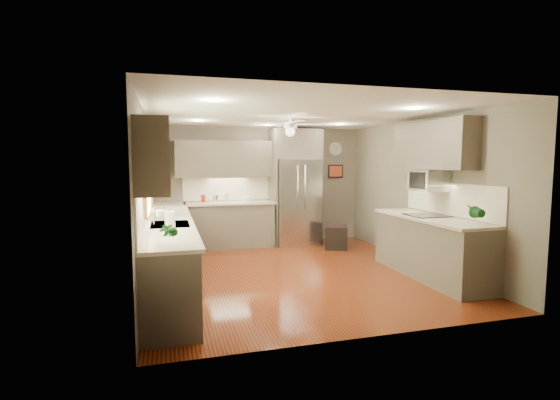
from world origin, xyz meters
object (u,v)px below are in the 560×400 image
canister_b (216,199)px  stool (336,237)px  paper_towel (170,223)px  refrigerator (296,189)px  canister_c (227,198)px  canister_a (203,199)px  microwave (428,180)px  bowl (247,200)px  potted_plant_right (475,212)px  potted_plant_left (168,231)px  soap_bottle (160,213)px

canister_b → stool: 2.58m
stool → paper_towel: size_ratio=2.00×
refrigerator → stool: 1.34m
canister_c → refrigerator: bearing=-3.0°
canister_a → microwave: 4.33m
canister_a → microwave: (3.28, -2.80, 0.46)m
microwave → paper_towel: size_ratio=1.92×
bowl → microwave: bearing=-48.7°
canister_a → canister_c: bearing=-1.9°
paper_towel → microwave: bearing=11.1°
canister_a → refrigerator: refrigerator is taller
potted_plant_right → refrigerator: bearing=107.6°
potted_plant_left → microwave: (3.98, 1.38, 0.39)m
canister_c → microwave: 3.97m
potted_plant_right → stool: size_ratio=0.64×
stool → paper_towel: 4.37m
potted_plant_left → soap_bottle: bearing=93.3°
canister_b → microwave: 4.15m
bowl → paper_towel: 3.84m
bowl → microwave: (2.40, -2.73, 0.51)m
canister_b → bowl: (0.63, -0.07, -0.04)m
potted_plant_right → soap_bottle: bearing=158.4°
potted_plant_left → canister_c: bearing=74.1°
canister_a → canister_b: size_ratio=0.94×
canister_c → microwave: (2.79, -2.78, 0.45)m
soap_bottle → microwave: bearing=-6.0°
stool → canister_c: bearing=159.6°
potted_plant_right → microwave: 1.21m
canister_c → potted_plant_right: size_ratio=0.45×
soap_bottle → bowl: bearing=53.7°
canister_b → potted_plant_left: 4.29m
potted_plant_left → stool: size_ratio=0.53×
bowl → paper_towel: size_ratio=0.73×
stool → paper_towel: bearing=-139.6°
potted_plant_right → paper_towel: potted_plant_right is taller
canister_b → bowl: canister_b is taller
canister_c → potted_plant_left: bearing=-105.9°
potted_plant_right → canister_a: bearing=128.8°
canister_a → paper_towel: 3.64m
canister_a → potted_plant_right: (3.17, -3.95, 0.10)m
microwave → potted_plant_left: bearing=-160.9°
canister_c → bowl: size_ratio=0.79×
potted_plant_left → refrigerator: size_ratio=0.12×
bowl → microwave: microwave is taller
soap_bottle → canister_b: bearing=65.9°
potted_plant_left → paper_towel: 0.60m
canister_c → refrigerator: refrigerator is taller
canister_b → soap_bottle: soap_bottle is taller
canister_c → paper_towel: bearing=-108.1°
canister_c → microwave: bearing=-44.9°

